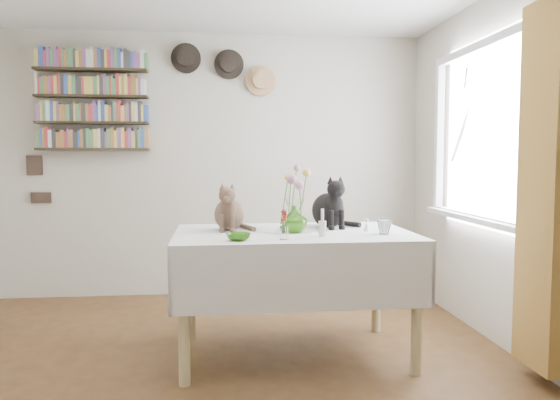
{
  "coord_description": "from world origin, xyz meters",
  "views": [
    {
      "loc": [
        0.06,
        -3.04,
        1.31
      ],
      "look_at": [
        0.44,
        0.4,
        1.05
      ],
      "focal_mm": 35.0,
      "sensor_mm": 36.0,
      "label": 1
    }
  ],
  "objects": [
    {
      "name": "window",
      "position": [
        1.97,
        0.8,
        1.4
      ],
      "size": [
        0.12,
        1.52,
        1.32
      ],
      "color": "white",
      "rests_on": "room"
    },
    {
      "name": "flower_bouquet",
      "position": [
        0.54,
        0.48,
        1.17
      ],
      "size": [
        0.17,
        0.12,
        0.39
      ],
      "color": "#4C7233",
      "rests_on": "flower_vase"
    },
    {
      "name": "candlestick",
      "position": [
        0.69,
        0.26,
        0.89
      ],
      "size": [
        0.05,
        0.05,
        0.17
      ],
      "color": "white",
      "rests_on": "dining_table"
    },
    {
      "name": "bookshelf_unit",
      "position": [
        -1.1,
        2.16,
        1.84
      ],
      "size": [
        1.0,
        0.16,
        0.91
      ],
      "color": "#2D2415",
      "rests_on": "room"
    },
    {
      "name": "black_cat",
      "position": [
        0.81,
        0.72,
        1.02
      ],
      "size": [
        0.31,
        0.36,
        0.37
      ],
      "primitive_type": null,
      "rotation": [
        0.0,
        0.0,
        0.22
      ],
      "color": "black",
      "rests_on": "dining_table"
    },
    {
      "name": "drinking_glass",
      "position": [
        1.1,
        0.32,
        0.88
      ],
      "size": [
        0.11,
        0.11,
        0.09
      ],
      "primitive_type": "imported",
      "rotation": [
        0.0,
        0.0,
        0.1
      ],
      "color": "white",
      "rests_on": "dining_table"
    },
    {
      "name": "porcelain_figurine",
      "position": [
        1.03,
        0.48,
        0.87
      ],
      "size": [
        0.05,
        0.05,
        0.09
      ],
      "color": "white",
      "rests_on": "dining_table"
    },
    {
      "name": "flower_vase",
      "position": [
        0.54,
        0.46,
        0.92
      ],
      "size": [
        0.22,
        0.22,
        0.18
      ],
      "primitive_type": "imported",
      "rotation": [
        0.0,
        0.0,
        -0.38
      ],
      "color": "#73BE38",
      "rests_on": "dining_table"
    },
    {
      "name": "green_bowl",
      "position": [
        0.16,
        0.15,
        0.85
      ],
      "size": [
        0.16,
        0.16,
        0.04
      ],
      "primitive_type": "imported",
      "rotation": [
        0.0,
        0.0,
        0.11
      ],
      "color": "#73BE38",
      "rests_on": "dining_table"
    },
    {
      "name": "berry_jar",
      "position": [
        0.44,
        0.17,
        0.92
      ],
      "size": [
        0.05,
        0.05,
        0.2
      ],
      "color": "white",
      "rests_on": "dining_table"
    },
    {
      "name": "curtain",
      "position": [
        1.9,
        -0.12,
        1.15
      ],
      "size": [
        0.12,
        0.38,
        2.1
      ],
      "primitive_type": "cube",
      "color": "olive",
      "rests_on": "room"
    },
    {
      "name": "tabby_cat",
      "position": [
        0.12,
        0.64,
        0.99
      ],
      "size": [
        0.25,
        0.3,
        0.33
      ],
      "primitive_type": null,
      "rotation": [
        0.0,
        0.0,
        -0.11
      ],
      "color": "brown",
      "rests_on": "dining_table"
    },
    {
      "name": "wall_art_plaques",
      "position": [
        -1.63,
        2.23,
        1.12
      ],
      "size": [
        0.21,
        0.02,
        0.44
      ],
      "color": "#38281E",
      "rests_on": "room"
    },
    {
      "name": "wall_hats",
      "position": [
        0.12,
        2.19,
        2.17
      ],
      "size": [
        0.98,
        0.09,
        0.48
      ],
      "color": "black",
      "rests_on": "room"
    },
    {
      "name": "room",
      "position": [
        0.0,
        0.0,
        1.25
      ],
      "size": [
        4.08,
        4.58,
        2.58
      ],
      "color": "brown",
      "rests_on": "ground"
    },
    {
      "name": "dining_table",
      "position": [
        0.54,
        0.5,
        0.63
      ],
      "size": [
        1.56,
        1.01,
        0.83
      ],
      "color": "white",
      "rests_on": "room"
    }
  ]
}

